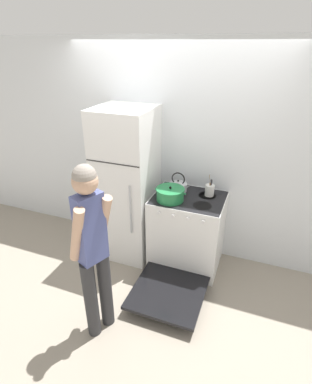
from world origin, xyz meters
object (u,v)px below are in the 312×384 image
Objects in this scene: utensil_jar at (210,190)px; dutch_oven_pot at (170,194)px; refrigerator at (127,186)px; person at (93,246)px; stove_range at (186,233)px; tea_kettle at (178,186)px.

dutch_oven_pot is at bearing -145.94° from utensil_jar.
dutch_oven_pot is 0.46m from utensil_jar.
refrigerator is 1.10× the size of person.
refrigerator is 6.85× the size of utensil_jar.
utensil_jar reaches higher than dutch_oven_pot.
tea_kettle is (-0.17, 0.17, 0.52)m from stove_range.
refrigerator is at bearing -167.46° from tea_kettle.
tea_kettle is at bearing 135.34° from stove_range.
utensil_jar is (0.97, 0.14, 0.05)m from refrigerator.
person reaches higher than stove_range.
person is (-0.32, -1.09, -0.02)m from dutch_oven_pot.
tea_kettle is 0.96× the size of utensil_jar.
person is (-0.70, -1.35, -0.02)m from utensil_jar.
stove_range is 0.57m from tea_kettle.
stove_range is at bearing -0.66° from person.
utensil_jar is 1.52m from person.
stove_range is 5.23× the size of tea_kettle.
stove_range is at bearing -139.60° from utensil_jar.
utensil_jar is at bearing 34.06° from dutch_oven_pot.
refrigerator is at bearing 34.72° from person.
tea_kettle is at bearing 8.43° from person.
dutch_oven_pot is 0.21× the size of person.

